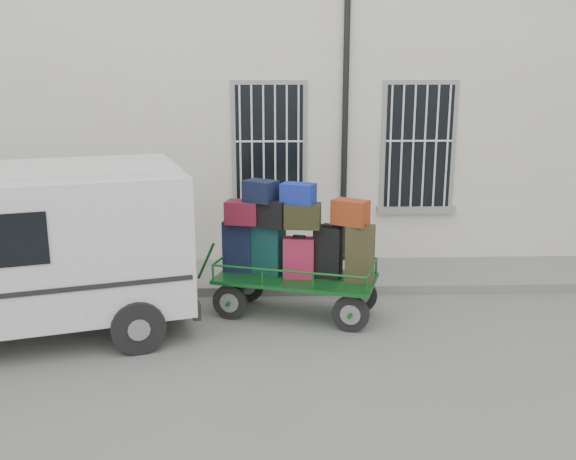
# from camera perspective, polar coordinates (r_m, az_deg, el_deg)

# --- Properties ---
(ground) EXTENTS (80.00, 80.00, 0.00)m
(ground) POSITION_cam_1_polar(r_m,az_deg,el_deg) (9.30, 1.04, -8.70)
(ground) COLOR slate
(ground) RESTS_ON ground
(building) EXTENTS (24.00, 5.15, 6.00)m
(building) POSITION_cam_1_polar(r_m,az_deg,el_deg) (14.09, -0.08, 11.57)
(building) COLOR beige
(building) RESTS_ON ground
(sidewalk) EXTENTS (24.00, 1.70, 0.15)m
(sidewalk) POSITION_cam_1_polar(r_m,az_deg,el_deg) (11.33, 0.46, -4.07)
(sidewalk) COLOR slate
(sidewalk) RESTS_ON ground
(luggage_cart) EXTENTS (2.79, 1.71, 2.04)m
(luggage_cart) POSITION_cam_1_polar(r_m,az_deg,el_deg) (9.45, 0.47, -1.51)
(luggage_cart) COLOR black
(luggage_cart) RESTS_ON ground
(van) EXTENTS (5.03, 3.21, 2.36)m
(van) POSITION_cam_1_polar(r_m,az_deg,el_deg) (9.25, -23.50, -1.16)
(van) COLOR silver
(van) RESTS_ON ground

